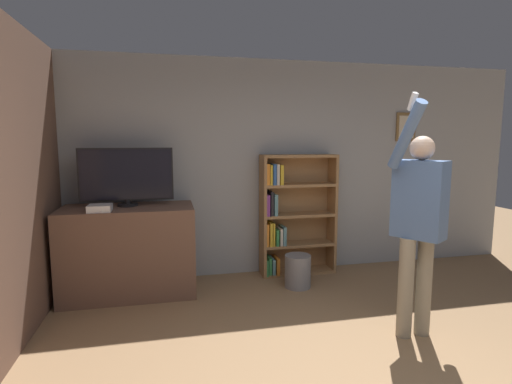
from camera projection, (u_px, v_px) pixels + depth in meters
name	position (u px, v px, depth m)	size (l,w,h in m)	color
wall_back	(269.00, 168.00, 5.11)	(6.95, 0.09, 2.70)	#9EA3A8
wall_side_brick	(7.00, 186.00, 3.12)	(0.06, 4.53, 2.70)	brown
tv_ledge	(129.00, 251.00, 4.42)	(1.41, 0.71, 0.98)	brown
television	(127.00, 176.00, 4.38)	(1.00, 0.22, 0.64)	black
game_console	(100.00, 208.00, 4.08)	(0.23, 0.22, 0.07)	white
remote_loose	(104.00, 211.00, 4.05)	(0.08, 0.14, 0.02)	white
bookshelf	(291.00, 215.00, 5.07)	(0.96, 0.28, 1.53)	#997047
person	(419.00, 217.00, 3.39)	(0.56, 0.57, 2.07)	gray
waste_bin	(298.00, 271.00, 4.65)	(0.30, 0.30, 0.38)	gray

